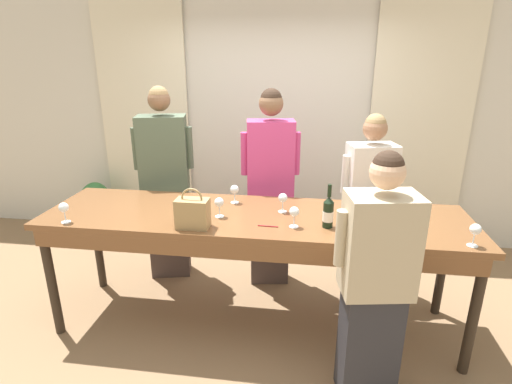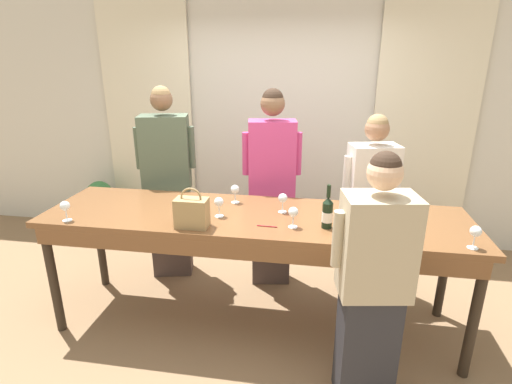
% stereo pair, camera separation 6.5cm
% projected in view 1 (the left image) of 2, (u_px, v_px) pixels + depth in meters
% --- Properties ---
extents(ground_plane, '(18.00, 18.00, 0.00)m').
position_uv_depth(ground_plane, '(255.00, 321.00, 3.33)').
color(ground_plane, '#846647').
extents(wall_back, '(12.00, 0.06, 2.80)m').
position_uv_depth(wall_back, '(277.00, 120.00, 4.51)').
color(wall_back, beige).
rests_on(wall_back, ground_plane).
extents(curtain_panel_left, '(1.04, 0.03, 2.69)m').
position_uv_depth(curtain_panel_left, '(145.00, 123.00, 4.67)').
color(curtain_panel_left, beige).
rests_on(curtain_panel_left, ground_plane).
extents(curtain_panel_right, '(1.04, 0.03, 2.69)m').
position_uv_depth(curtain_panel_right, '(419.00, 130.00, 4.27)').
color(curtain_panel_right, beige).
rests_on(curtain_panel_right, ground_plane).
extents(tasting_bar, '(3.20, 0.84, 0.96)m').
position_uv_depth(tasting_bar, '(254.00, 226.00, 3.01)').
color(tasting_bar, brown).
rests_on(tasting_bar, ground_plane).
extents(wine_bottle, '(0.07, 0.07, 0.31)m').
position_uv_depth(wine_bottle, '(328.00, 212.00, 2.76)').
color(wine_bottle, black).
rests_on(wine_bottle, tasting_bar).
extents(handbag, '(0.23, 0.13, 0.29)m').
position_uv_depth(handbag, '(193.00, 213.00, 2.75)').
color(handbag, '#997A4C').
rests_on(handbag, tasting_bar).
extents(wine_glass_front_left, '(0.07, 0.07, 0.15)m').
position_uv_depth(wine_glass_front_left, '(235.00, 190.00, 3.21)').
color(wine_glass_front_left, white).
rests_on(wine_glass_front_left, tasting_bar).
extents(wine_glass_front_mid, '(0.07, 0.07, 0.15)m').
position_uv_depth(wine_glass_front_mid, '(475.00, 230.00, 2.48)').
color(wine_glass_front_mid, white).
rests_on(wine_glass_front_mid, tasting_bar).
extents(wine_glass_front_right, '(0.07, 0.07, 0.15)m').
position_uv_depth(wine_glass_front_right, '(64.00, 208.00, 2.83)').
color(wine_glass_front_right, white).
rests_on(wine_glass_front_right, tasting_bar).
extents(wine_glass_center_left, '(0.07, 0.07, 0.15)m').
position_uv_depth(wine_glass_center_left, '(219.00, 203.00, 2.93)').
color(wine_glass_center_left, white).
rests_on(wine_glass_center_left, tasting_bar).
extents(wine_glass_center_mid, '(0.07, 0.07, 0.15)m').
position_uv_depth(wine_glass_center_mid, '(294.00, 212.00, 2.76)').
color(wine_glass_center_mid, white).
rests_on(wine_glass_center_mid, tasting_bar).
extents(wine_glass_center_right, '(0.07, 0.07, 0.15)m').
position_uv_depth(wine_glass_center_right, '(283.00, 199.00, 3.02)').
color(wine_glass_center_right, white).
rests_on(wine_glass_center_right, tasting_bar).
extents(pen, '(0.14, 0.01, 0.01)m').
position_uv_depth(pen, '(268.00, 226.00, 2.79)').
color(pen, maroon).
rests_on(pen, tasting_bar).
extents(guest_olive_jacket, '(0.55, 0.35, 1.85)m').
position_uv_depth(guest_olive_jacket, '(166.00, 185.00, 3.78)').
color(guest_olive_jacket, '#473833').
rests_on(guest_olive_jacket, ground_plane).
extents(guest_pink_top, '(0.53, 0.29, 1.84)m').
position_uv_depth(guest_pink_top, '(270.00, 188.00, 3.64)').
color(guest_pink_top, '#473833').
rests_on(guest_pink_top, ground_plane).
extents(guest_cream_sweater, '(0.52, 0.34, 1.65)m').
position_uv_depth(guest_cream_sweater, '(368.00, 204.00, 3.56)').
color(guest_cream_sweater, '#28282D').
rests_on(guest_cream_sweater, ground_plane).
extents(host_pouring, '(0.52, 0.33, 1.63)m').
position_uv_depth(host_pouring, '(375.00, 283.00, 2.37)').
color(host_pouring, '#28282D').
rests_on(host_pouring, ground_plane).
extents(potted_plant, '(0.38, 0.38, 0.69)m').
position_uv_depth(potted_plant, '(97.00, 208.00, 4.75)').
color(potted_plant, '#4C4C51').
rests_on(potted_plant, ground_plane).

